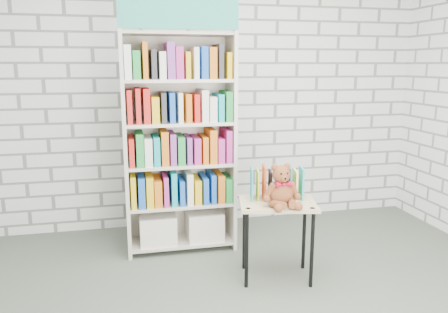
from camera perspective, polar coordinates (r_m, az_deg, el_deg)
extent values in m
cube|color=silver|center=(4.56, -1.63, 8.47)|extent=(4.50, 0.02, 2.80)
cube|color=beige|center=(3.88, -12.76, 1.26)|extent=(0.03, 0.38, 1.95)
cube|color=beige|center=(3.99, 0.91, 1.83)|extent=(0.03, 0.38, 1.95)
cube|color=beige|center=(4.08, -6.13, 2.00)|extent=(0.98, 0.02, 1.95)
cube|color=teal|center=(3.69, -5.86, 18.04)|extent=(0.98, 0.02, 0.24)
cube|color=beige|center=(4.16, -5.57, -10.86)|extent=(0.91, 0.36, 0.03)
cube|color=beige|center=(4.04, -5.67, -6.03)|extent=(0.91, 0.36, 0.03)
cube|color=beige|center=(3.94, -5.78, -0.92)|extent=(0.91, 0.36, 0.03)
cube|color=beige|center=(3.88, -5.89, 4.40)|extent=(0.91, 0.36, 0.03)
cube|color=beige|center=(3.85, -6.01, 9.85)|extent=(0.91, 0.36, 0.03)
cube|color=beige|center=(3.85, -6.14, 15.66)|extent=(0.91, 0.36, 0.03)
cube|color=silver|center=(4.09, -8.66, -9.19)|extent=(0.33, 0.32, 0.26)
cube|color=silver|center=(4.14, -2.59, -8.81)|extent=(0.33, 0.32, 0.26)
cube|color=yellow|center=(3.99, -5.69, -4.11)|extent=(0.91, 0.32, 0.26)
cube|color=blue|center=(3.90, -5.81, 1.10)|extent=(0.91, 0.32, 0.26)
cube|color=green|center=(3.85, -5.92, 6.50)|extent=(0.91, 0.32, 0.26)
cube|color=orange|center=(3.83, -6.04, 11.99)|extent=(0.91, 0.32, 0.26)
cube|color=tan|center=(3.43, 7.02, -6.14)|extent=(0.66, 0.52, 0.03)
cylinder|color=black|center=(3.37, 2.97, -12.12)|extent=(0.03, 0.03, 0.60)
cylinder|color=black|center=(3.66, 2.66, -10.12)|extent=(0.03, 0.03, 0.60)
cylinder|color=black|center=(3.43, 11.42, -11.87)|extent=(0.03, 0.03, 0.60)
cylinder|color=black|center=(3.72, 10.41, -9.93)|extent=(0.03, 0.03, 0.60)
cylinder|color=black|center=(3.26, 3.18, -6.82)|extent=(0.04, 0.04, 0.01)
cylinder|color=black|center=(3.32, 11.47, -6.67)|extent=(0.04, 0.04, 0.01)
cube|color=teal|center=(3.46, 3.61, -3.57)|extent=(0.05, 0.18, 0.24)
cube|color=yellow|center=(3.46, 4.43, -3.56)|extent=(0.05, 0.18, 0.24)
cube|color=#E04A18|center=(3.46, 5.24, -3.56)|extent=(0.05, 0.18, 0.24)
cube|color=black|center=(3.47, 6.06, -3.55)|extent=(0.05, 0.18, 0.24)
cube|color=white|center=(3.48, 6.87, -3.54)|extent=(0.05, 0.18, 0.24)
cube|color=red|center=(3.48, 7.68, -3.53)|extent=(0.05, 0.18, 0.24)
cube|color=teal|center=(3.49, 8.48, -3.52)|extent=(0.05, 0.18, 0.24)
cube|color=#FFEA54|center=(3.50, 9.28, -3.51)|extent=(0.05, 0.18, 0.24)
cube|color=teal|center=(3.51, 10.08, -3.50)|extent=(0.05, 0.18, 0.24)
ellipsoid|color=brown|center=(3.33, 7.41, -4.73)|extent=(0.19, 0.16, 0.19)
sphere|color=brown|center=(3.28, 7.51, -2.33)|extent=(0.14, 0.14, 0.14)
sphere|color=brown|center=(3.27, 6.63, -1.40)|extent=(0.05, 0.05, 0.05)
sphere|color=brown|center=(3.30, 8.26, -1.30)|extent=(0.05, 0.05, 0.05)
sphere|color=brown|center=(3.24, 7.85, -2.87)|extent=(0.05, 0.05, 0.05)
sphere|color=black|center=(3.22, 7.48, -2.27)|extent=(0.02, 0.02, 0.02)
sphere|color=black|center=(3.24, 8.26, -2.22)|extent=(0.02, 0.02, 0.02)
sphere|color=black|center=(3.22, 8.01, -2.90)|extent=(0.02, 0.02, 0.02)
cylinder|color=brown|center=(3.27, 5.98, -4.49)|extent=(0.10, 0.08, 0.13)
cylinder|color=brown|center=(3.34, 9.07, -4.24)|extent=(0.10, 0.08, 0.13)
sphere|color=brown|center=(3.26, 5.59, -5.51)|extent=(0.05, 0.05, 0.05)
sphere|color=brown|center=(3.35, 9.56, -5.16)|extent=(0.05, 0.05, 0.05)
cylinder|color=brown|center=(3.24, 7.09, -6.27)|extent=(0.10, 0.15, 0.08)
cylinder|color=brown|center=(3.28, 8.88, -6.10)|extent=(0.10, 0.15, 0.08)
sphere|color=brown|center=(3.18, 7.12, -6.72)|extent=(0.07, 0.07, 0.07)
sphere|color=brown|center=(3.23, 9.69, -6.47)|extent=(0.07, 0.07, 0.07)
cone|color=#BF0B32|center=(3.24, 7.29, -3.67)|extent=(0.06, 0.05, 0.05)
cone|color=#BF0B32|center=(3.27, 8.33, -3.59)|extent=(0.06, 0.05, 0.05)
sphere|color=#BF0B32|center=(3.25, 7.83, -3.64)|extent=(0.03, 0.03, 0.03)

